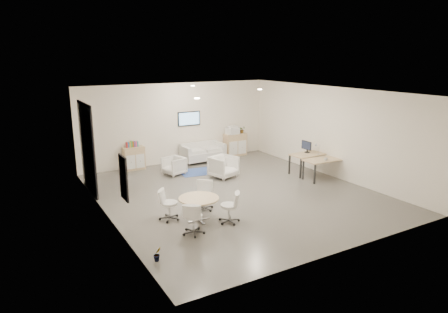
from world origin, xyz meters
TOP-DOWN VIEW (x-y plane):
  - room_shell at (0.00, 0.00)m, footprint 9.60×10.60m
  - glass_door at (-3.95, 2.51)m, footprint 0.09×1.90m
  - artwork at (-3.97, -1.60)m, footprint 0.05×0.54m
  - wall_tv at (0.50, 4.46)m, footprint 0.98×0.06m
  - ceiling_spots at (-0.20, 0.83)m, footprint 3.14×4.14m
  - sideboard_left at (-1.94, 4.27)m, footprint 0.78×0.41m
  - sideboard_right at (2.58, 4.24)m, footprint 0.97×0.47m
  - books at (-1.97, 4.27)m, footprint 0.46×0.14m
  - printer at (2.44, 4.24)m, footprint 0.55×0.48m
  - loveseat at (0.88, 4.06)m, footprint 1.78×0.94m
  - blue_rug at (0.13, 2.72)m, footprint 1.68×1.24m
  - armchair_left at (-0.87, 2.90)m, footprint 0.81×0.84m
  - armchair_right at (0.52, 1.68)m, footprint 1.02×0.98m
  - desk_rear at (3.50, 0.51)m, footprint 1.49×0.78m
  - desk_front at (3.45, -0.25)m, footprint 1.40×0.74m
  - monitor at (3.46, 0.66)m, footprint 0.20×0.50m
  - round_table at (-1.98, -1.38)m, footprint 1.06×1.06m
  - meeting_chairs at (-1.98, -1.38)m, footprint 2.09×2.09m
  - plant_cabinet at (2.92, 4.23)m, footprint 0.31×0.33m
  - plant_floor at (-3.70, -2.84)m, footprint 0.23×0.34m
  - cup at (3.37, -0.45)m, footprint 0.16×0.14m

SIDE VIEW (x-z plane):
  - blue_rug at x=0.13m, z-range 0.00..0.01m
  - plant_floor at x=-3.70m, z-range 0.00..0.14m
  - loveseat at x=0.88m, z-range 0.03..0.68m
  - armchair_left at x=-0.87m, z-range 0.00..0.71m
  - meeting_chairs at x=-1.98m, z-range 0.00..0.82m
  - armchair_right at x=0.52m, z-range 0.00..0.85m
  - sideboard_left at x=-1.94m, z-range 0.00..0.88m
  - sideboard_right at x=2.58m, z-range 0.00..0.96m
  - round_table at x=-1.98m, z-range 0.24..0.88m
  - desk_front at x=3.45m, z-range 0.29..1.01m
  - desk_rear at x=3.50m, z-range 0.30..1.06m
  - cup at x=3.37m, z-range 0.72..0.85m
  - books at x=-1.97m, z-range 0.88..1.10m
  - monitor at x=3.46m, z-range 0.78..1.22m
  - plant_cabinet at x=2.92m, z-range 0.97..1.20m
  - printer at x=2.44m, z-range 0.95..1.31m
  - glass_door at x=-3.95m, z-range 0.08..2.93m
  - artwork at x=-3.97m, z-range 1.03..2.07m
  - room_shell at x=0.00m, z-range -0.80..4.00m
  - wall_tv at x=0.50m, z-range 1.46..2.04m
  - ceiling_spots at x=-0.20m, z-range 3.17..3.20m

